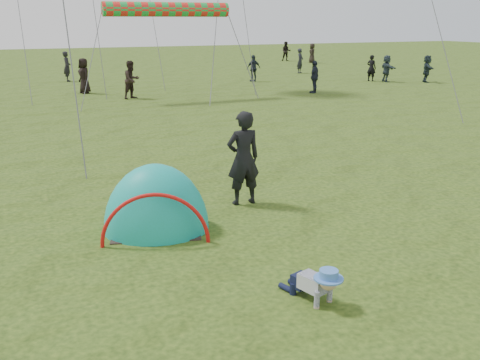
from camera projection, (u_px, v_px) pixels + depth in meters
name	position (u px, v px, depth m)	size (l,w,h in m)	color
ground	(342.00, 265.00, 8.18)	(140.00, 140.00, 0.00)	#1D3510
crawling_toddler	(316.00, 283.00, 7.04)	(0.49, 0.70, 0.54)	black
popup_tent	(157.00, 229.00, 9.56)	(1.86, 1.53, 2.41)	#139986
standing_adult	(243.00, 158.00, 10.64)	(0.69, 0.46, 1.90)	black
crowd_person_0	(67.00, 67.00, 32.28)	(0.65, 0.43, 1.79)	black
crowd_person_2	(314.00, 77.00, 27.20)	(0.96, 0.40, 1.63)	#1E2332
crowd_person_4	(84.00, 76.00, 27.07)	(0.86, 0.56, 1.76)	black
crowd_person_5	(387.00, 69.00, 32.15)	(1.48, 0.47, 1.59)	#2C3A43
crowd_person_6	(371.00, 68.00, 32.56)	(0.57, 0.38, 1.58)	black
crowd_person_7	(286.00, 51.00, 48.69)	(0.84, 0.65, 1.73)	black
crowd_person_8	(254.00, 68.00, 32.36)	(0.92, 0.38, 1.58)	#1F2732
crowd_person_10	(312.00, 53.00, 46.56)	(0.81, 0.53, 1.66)	black
crowd_person_11	(427.00, 69.00, 31.91)	(1.48, 0.47, 1.60)	#1E2A30
crowd_person_12	(300.00, 61.00, 37.47)	(0.62, 0.41, 1.69)	black
crowd_person_13	(132.00, 80.00, 25.24)	(0.86, 0.67, 1.77)	black
rainbow_tube_kite	(167.00, 9.00, 24.15)	(0.64, 0.64, 5.81)	red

